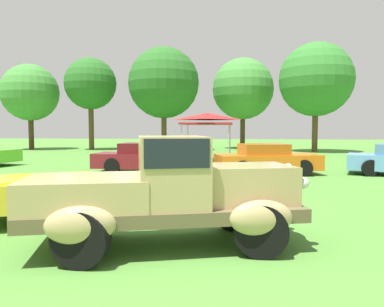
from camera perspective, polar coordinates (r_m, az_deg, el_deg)
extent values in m
plane|color=#4C8433|center=(5.98, -4.60, -13.84)|extent=(120.00, 120.00, 0.00)
cube|color=brown|center=(5.76, -4.23, -8.74)|extent=(4.34, 2.54, 0.20)
cube|color=tan|center=(5.92, 7.68, -4.68)|extent=(1.76, 1.47, 0.60)
ellipsoid|color=silver|center=(6.20, 14.62, -4.58)|extent=(0.30, 0.54, 0.68)
cube|color=tan|center=(5.67, -3.14, -2.58)|extent=(1.33, 1.59, 1.04)
cube|color=black|center=(5.65, -3.15, 0.45)|extent=(1.25, 1.60, 0.40)
cube|color=tan|center=(5.72, -15.95, -5.90)|extent=(2.11, 1.85, 0.48)
ellipsoid|color=tan|center=(6.69, 6.40, -6.99)|extent=(0.98, 0.61, 0.52)
ellipsoid|color=tan|center=(5.34, 10.62, -9.79)|extent=(0.98, 0.61, 0.52)
ellipsoid|color=tan|center=(6.48, -15.15, -7.44)|extent=(0.98, 0.61, 0.52)
ellipsoid|color=tan|center=(5.09, -16.85, -10.60)|extent=(0.98, 0.61, 0.52)
sphere|color=silver|center=(6.60, 13.44, -3.35)|extent=(0.18, 0.18, 0.18)
sphere|color=silver|center=(5.81, 16.79, -4.38)|extent=(0.18, 0.18, 0.18)
cylinder|color=black|center=(6.72, 6.38, -8.50)|extent=(0.76, 0.24, 0.76)
cylinder|color=black|center=(5.39, 10.60, -11.65)|extent=(0.76, 0.24, 0.76)
cylinder|color=black|center=(6.52, -15.12, -9.00)|extent=(0.76, 0.24, 0.76)
cylinder|color=black|center=(5.13, -16.81, -12.54)|extent=(0.76, 0.24, 0.76)
cube|color=yellow|center=(7.88, -21.41, -4.04)|extent=(2.24, 2.07, 0.20)
cube|color=silver|center=(7.96, -13.97, -7.38)|extent=(0.79, 1.54, 0.12)
cylinder|color=black|center=(8.71, -20.26, -6.22)|extent=(0.66, 0.20, 0.66)
cylinder|color=black|center=(7.19, -20.74, -8.33)|extent=(0.66, 0.20, 0.66)
cube|color=maroon|center=(15.55, -6.49, -1.04)|extent=(4.60, 1.73, 0.60)
cube|color=maroon|center=(15.55, -7.16, 0.80)|extent=(2.03, 1.47, 0.44)
cylinder|color=black|center=(14.55, -1.89, -2.06)|extent=(0.64, 0.22, 0.64)
cylinder|color=black|center=(15.20, -12.20, -1.90)|extent=(0.64, 0.22, 0.64)
cube|color=orange|center=(15.00, 11.51, -1.27)|extent=(4.31, 2.64, 0.60)
cube|color=#BB5914|center=(14.91, 10.95, 0.63)|extent=(2.08, 1.85, 0.44)
cylinder|color=black|center=(14.75, 16.92, -2.15)|extent=(0.64, 0.22, 0.64)
cylinder|color=black|center=(13.93, 7.84, -2.36)|extent=(0.64, 0.22, 0.64)
cylinder|color=black|center=(15.65, 25.78, -2.03)|extent=(0.64, 0.22, 0.64)
cylinder|color=#B7B7BC|center=(22.04, 5.89, 1.76)|extent=(0.05, 0.05, 2.05)
cylinder|color=#B7B7BC|center=(19.51, 5.73, 1.49)|extent=(0.05, 0.05, 2.05)
cylinder|color=#B7B7BC|center=(22.24, -0.65, 1.80)|extent=(0.05, 0.05, 2.05)
cylinder|color=#B7B7BC|center=(19.74, -1.65, 1.54)|extent=(0.05, 0.05, 2.05)
cube|color=red|center=(20.83, 2.34, 4.61)|extent=(2.82, 2.82, 0.10)
pyramid|color=red|center=(20.84, 2.34, 5.77)|extent=(2.76, 2.76, 0.38)
cylinder|color=#47331E|center=(35.51, -23.58, 3.51)|extent=(0.44, 0.44, 3.63)
sphere|color=#428938|center=(35.65, -23.72, 8.61)|extent=(4.92, 4.92, 4.92)
cylinder|color=brown|center=(33.38, -15.29, 4.43)|extent=(0.44, 0.44, 4.49)
sphere|color=#286623|center=(33.61, -15.39, 10.35)|extent=(4.43, 4.43, 4.43)
cylinder|color=brown|center=(31.28, -4.35, 4.18)|extent=(0.44, 0.44, 4.02)
sphere|color=#286623|center=(31.51, -4.38, 10.81)|extent=(5.91, 5.91, 5.91)
cylinder|color=#47331E|center=(34.18, 7.82, 4.04)|extent=(0.44, 0.44, 3.92)
sphere|color=#428938|center=(34.37, 7.87, 9.86)|extent=(5.55, 5.55, 5.55)
cylinder|color=brown|center=(30.66, 18.44, 4.05)|extent=(0.44, 0.44, 4.07)
sphere|color=#337A2D|center=(30.90, 18.59, 10.76)|extent=(5.73, 5.73, 5.73)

